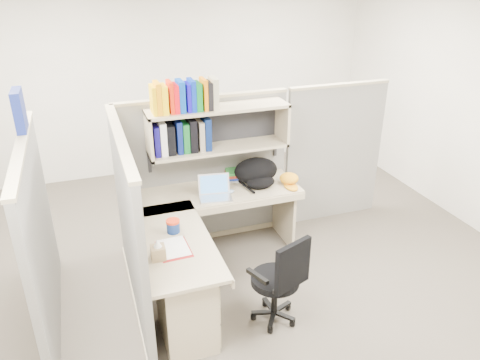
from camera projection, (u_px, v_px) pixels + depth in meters
name	position (u px, v px, depth m)	size (l,w,h in m)	color
ground	(232.00, 283.00, 4.53)	(6.00, 6.00, 0.00)	#3A342D
room_shell	(231.00, 124.00, 3.85)	(6.00, 6.00, 6.00)	beige
cubicle	(180.00, 185.00, 4.43)	(3.79, 1.84, 1.95)	#62615D
desk	(197.00, 271.00, 3.98)	(1.74, 1.75, 0.73)	#9C906E
laptop	(215.00, 188.00, 4.52)	(0.31, 0.31, 0.22)	silver
backpack	(258.00, 173.00, 4.79)	(0.46, 0.35, 0.27)	black
orange_cap	(289.00, 178.00, 4.86)	(0.20, 0.23, 0.11)	orange
snack_canister	(173.00, 226.00, 3.98)	(0.12, 0.12, 0.11)	navy
tissue_box	(158.00, 249.00, 3.60)	(0.11, 0.11, 0.17)	#977D55
mouse	(229.00, 191.00, 4.66)	(0.10, 0.07, 0.04)	#8099B6
paper_cup	(211.00, 179.00, 4.86)	(0.07, 0.07, 0.10)	silver
book_stack	(232.00, 175.00, 4.95)	(0.15, 0.21, 0.10)	gray
loose_paper	(173.00, 247.00, 3.78)	(0.23, 0.30, 0.00)	white
task_chair	(278.00, 293.00, 3.93)	(0.50, 0.47, 0.86)	black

